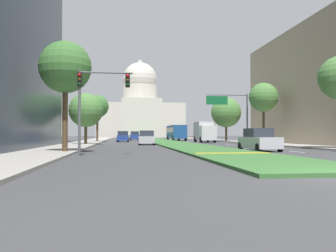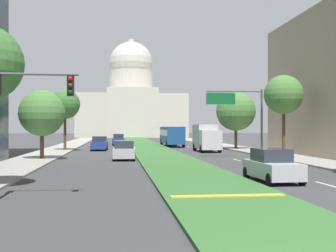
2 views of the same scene
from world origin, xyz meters
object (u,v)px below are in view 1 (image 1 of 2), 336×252
object	(u,v)px
sedan_far_horizon	(135,136)
overhead_guide_sign	(232,108)
street_tree_right_far	(226,112)
sedan_lead_stopped	(259,140)
traffic_light_near_left	(94,93)
box_truck_delivery	(204,131)
capitol_building	(140,111)
sedan_distant	(123,137)
street_tree_right_mid	(263,97)
street_tree_left_far	(97,107)
city_bus	(176,131)
street_tree_left_near	(65,68)
sedan_midblock	(147,138)
street_tree_left_mid	(86,110)

from	to	relation	value
sedan_far_horizon	overhead_guide_sign	bearing A→B (deg)	-68.63
street_tree_right_far	sedan_lead_stopped	xyz separation A→B (m)	(-6.89, -32.30, -4.11)
traffic_light_near_left	box_truck_delivery	xyz separation A→B (m)	(14.45, 33.08, -2.12)
capitol_building	sedan_distant	xyz separation A→B (m)	(-6.52, -78.82, -9.11)
street_tree_right_far	sedan_distant	xyz separation A→B (m)	(-17.27, 0.39, -4.11)
street_tree_right_mid	street_tree_left_far	xyz separation A→B (m)	(-21.55, 14.66, -0.26)
street_tree_right_far	street_tree_left_far	bearing A→B (deg)	-177.20
street_tree_right_mid	city_bus	world-z (taller)	street_tree_right_mid
street_tree_left_near	city_bus	xyz separation A→B (m)	(14.33, 44.95, -4.05)
sedan_midblock	street_tree_left_near	bearing A→B (deg)	-110.46
overhead_guide_sign	city_bus	world-z (taller)	overhead_guide_sign
street_tree_left_near	box_truck_delivery	distance (m)	34.64
street_tree_right_mid	sedan_far_horizon	xyz separation A→B (m)	(-15.13, 30.80, -5.04)
capitol_building	overhead_guide_sign	bearing A→B (deg)	-85.52
traffic_light_near_left	sedan_distant	xyz separation A→B (m)	(1.80, 37.26, -2.98)
street_tree_left_far	city_bus	world-z (taller)	street_tree_left_far
street_tree_right_mid	street_tree_right_far	world-z (taller)	street_tree_right_mid
capitol_building	sedan_lead_stopped	xyz separation A→B (m)	(3.86, -111.51, -9.11)
street_tree_left_near	sedan_midblock	distance (m)	19.93
sedan_lead_stopped	capitol_building	bearing A→B (deg)	91.98
street_tree_left_far	sedan_distant	distance (m)	6.45
sedan_distant	city_bus	world-z (taller)	city_bus
street_tree_left_far	sedan_far_horizon	bearing A→B (deg)	68.30
sedan_far_horizon	sedan_lead_stopped	bearing A→B (deg)	-80.41
street_tree_left_mid	box_truck_delivery	size ratio (longest dim) A/B	0.96
capitol_building	city_bus	size ratio (longest dim) A/B	2.90
sedan_midblock	city_bus	xyz separation A→B (m)	(7.59, 26.89, 0.97)
street_tree_right_mid	street_tree_right_far	bearing A→B (deg)	90.83
box_truck_delivery	city_bus	bearing A→B (deg)	98.68
overhead_guide_sign	street_tree_right_far	distance (m)	14.64
street_tree_left_far	city_bus	distance (m)	19.22
sedan_midblock	city_bus	world-z (taller)	city_bus
street_tree_left_mid	street_tree_left_far	xyz separation A→B (m)	(0.36, 14.27, 1.50)
street_tree_left_near	street_tree_right_mid	bearing A→B (deg)	40.32
sedan_lead_stopped	sedan_distant	world-z (taller)	sedan_distant
street_tree_left_near	sedan_lead_stopped	bearing A→B (deg)	6.39
city_bus	sedan_lead_stopped	bearing A→B (deg)	-90.00
street_tree_left_mid	city_bus	world-z (taller)	street_tree_left_mid
overhead_guide_sign	box_truck_delivery	bearing A→B (deg)	96.55
street_tree_left_near	street_tree_left_mid	bearing A→B (deg)	91.43
street_tree_right_far	sedan_midblock	size ratio (longest dim) A/B	1.72
street_tree_right_far	sedan_midblock	world-z (taller)	street_tree_right_far
capitol_building	sedan_lead_stopped	world-z (taller)	capitol_building
street_tree_left_mid	sedan_far_horizon	xyz separation A→B (m)	(6.79, 30.41, -3.28)
street_tree_left_far	street_tree_right_far	bearing A→B (deg)	2.80
overhead_guide_sign	sedan_lead_stopped	world-z (taller)	overhead_guide_sign
capitol_building	sedan_distant	distance (m)	79.61
street_tree_left_far	traffic_light_near_left	bearing A→B (deg)	-86.41
sedan_midblock	box_truck_delivery	size ratio (longest dim) A/B	0.68
capitol_building	traffic_light_near_left	distance (m)	116.53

